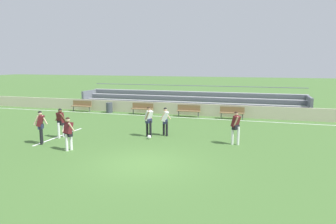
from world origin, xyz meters
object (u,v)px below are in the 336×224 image
object	(u,v)px
bench_near_wall_gap	(232,112)
player_dark_wide_right	(61,120)
player_white_on_ball	(149,119)
bench_far_right	(82,105)
soccer_ball	(149,137)
bench_near_bin	(142,108)
player_white_pressing_high	(165,119)
player_dark_trailing_run	(236,125)
player_dark_overlapping	(41,124)
bleacher_stand	(188,101)
bench_far_left	(189,110)
player_dark_dropping_back	(68,131)
trash_bin	(109,108)

from	to	relation	value
bench_near_wall_gap	player_dark_wide_right	bearing A→B (deg)	-134.92
bench_near_wall_gap	player_white_on_ball	xyz separation A→B (m)	(-4.01, -7.00, 0.48)
bench_far_right	player_dark_wide_right	distance (m)	9.58
soccer_ball	bench_near_bin	bearing A→B (deg)	113.86
player_white_pressing_high	player_dark_trailing_run	world-z (taller)	player_dark_trailing_run
bench_near_bin	player_white_pressing_high	size ratio (longest dim) A/B	1.10
player_dark_overlapping	player_white_pressing_high	bearing A→B (deg)	32.67
bench_near_bin	player_dark_wide_right	bearing A→B (deg)	-99.74
bleacher_stand	bench_far_left	bearing A→B (deg)	-76.86
player_white_pressing_high	player_dark_trailing_run	size ratio (longest dim) A/B	0.95
player_white_pressing_high	player_dark_dropping_back	xyz separation A→B (m)	(-3.50, -4.21, -0.01)
bench_far_right	trash_bin	xyz separation A→B (m)	(2.62, 0.02, -0.13)
bleacher_stand	bench_near_wall_gap	size ratio (longest dim) A/B	10.89
player_white_pressing_high	player_dark_wide_right	distance (m)	5.82
bleacher_stand	trash_bin	size ratio (longest dim) A/B	23.57
bench_far_right	bench_near_wall_gap	size ratio (longest dim) A/B	1.00
bench_far_left	player_dark_overlapping	bearing A→B (deg)	-118.44
player_dark_wide_right	soccer_ball	xyz separation A→B (m)	(4.80, 1.12, -0.87)
player_dark_trailing_run	soccer_ball	xyz separation A→B (m)	(-4.62, -0.15, -0.92)
bench_near_bin	player_dark_trailing_run	world-z (taller)	player_dark_trailing_run
player_dark_wide_right	player_white_pressing_high	bearing A→B (deg)	21.49
player_dark_trailing_run	bench_near_wall_gap	bearing A→B (deg)	96.29
bench_near_wall_gap	player_dark_dropping_back	size ratio (longest dim) A/B	1.11
bench_near_bin	player_dark_dropping_back	bearing A→B (deg)	-87.66
bench_far_right	player_white_on_ball	bearing A→B (deg)	-38.75
bench_near_wall_gap	player_dark_overlapping	distance (m)	13.35
bench_near_wall_gap	player_dark_trailing_run	size ratio (longest dim) A/B	1.05
bench_far_right	player_dark_trailing_run	xyz separation A→B (m)	(13.54, -7.36, 0.48)
bench_near_wall_gap	player_dark_overlapping	world-z (taller)	player_dark_overlapping
bench_far_right	player_white_pressing_high	size ratio (longest dim) A/B	1.10
player_white_on_ball	player_dark_wide_right	xyz separation A→B (m)	(-4.60, -1.63, -0.05)
player_dark_dropping_back	soccer_ball	distance (m)	4.39
trash_bin	bench_near_wall_gap	bearing A→B (deg)	-0.10
soccer_ball	player_dark_dropping_back	bearing A→B (deg)	-132.08
bench_far_right	player_dark_trailing_run	world-z (taller)	player_dark_trailing_run
bench_far_right	player_dark_trailing_run	distance (m)	15.42
bench_far_left	player_dark_overlapping	distance (m)	11.46
player_white_pressing_high	player_dark_wide_right	world-z (taller)	player_dark_wide_right
bench_far_right	bench_far_left	size ratio (longest dim) A/B	1.00
bleacher_stand	player_dark_trailing_run	world-z (taller)	bleacher_stand
bleacher_stand	bench_far_left	distance (m)	3.22
trash_bin	player_dark_overlapping	size ratio (longest dim) A/B	0.48
bleacher_stand	bench_near_wall_gap	xyz separation A→B (m)	(4.03, -3.12, -0.32)
player_dark_trailing_run	soccer_ball	world-z (taller)	player_dark_trailing_run
bench_far_right	bleacher_stand	bearing A→B (deg)	19.73
bench_near_wall_gap	player_white_on_ball	size ratio (longest dim) A/B	1.05
trash_bin	bleacher_stand	bearing A→B (deg)	27.04
player_dark_trailing_run	soccer_ball	distance (m)	4.71
soccer_ball	bleacher_stand	bearing A→B (deg)	91.24
bench_far_right	player_white_pressing_high	distance (m)	11.55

